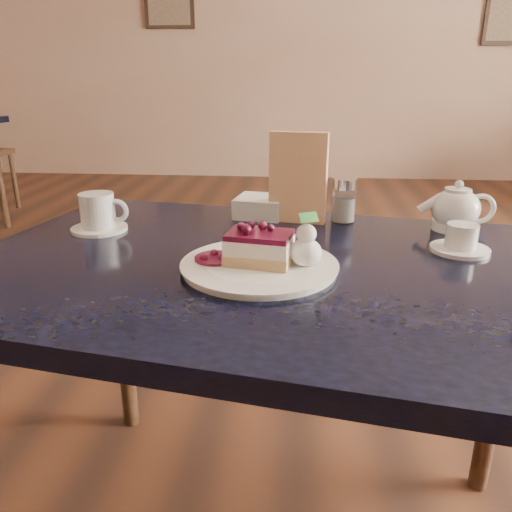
# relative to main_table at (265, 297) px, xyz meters

# --- Properties ---
(main_table) EXTENTS (1.24, 0.93, 0.71)m
(main_table) POSITION_rel_main_table_xyz_m (0.00, 0.00, 0.00)
(main_table) COLOR black
(main_table) RESTS_ON ground
(dessert_plate) EXTENTS (0.27, 0.27, 0.01)m
(dessert_plate) POSITION_rel_main_table_xyz_m (-0.01, -0.05, 0.08)
(dessert_plate) COLOR white
(dessert_plate) RESTS_ON main_table
(cheesecake_slice) EXTENTS (0.12, 0.10, 0.06)m
(cheesecake_slice) POSITION_rel_main_table_xyz_m (-0.01, -0.05, 0.11)
(cheesecake_slice) COLOR tan
(cheesecake_slice) RESTS_ON dessert_plate
(whipped_cream) EXTENTS (0.06, 0.06, 0.05)m
(whipped_cream) POSITION_rel_main_table_xyz_m (0.07, -0.05, 0.11)
(whipped_cream) COLOR white
(whipped_cream) RESTS_ON dessert_plate
(berry_sauce) EXTENTS (0.08, 0.08, 0.01)m
(berry_sauce) POSITION_rel_main_table_xyz_m (-0.09, -0.04, 0.09)
(berry_sauce) COLOR #4B0920
(berry_sauce) RESTS_ON dessert_plate
(coffee_set) EXTENTS (0.13, 0.12, 0.08)m
(coffee_set) POSITION_rel_main_table_xyz_m (-0.38, 0.16, 0.11)
(coffee_set) COLOR white
(coffee_set) RESTS_ON main_table
(tea_set) EXTENTS (0.15, 0.26, 0.10)m
(tea_set) POSITION_rel_main_table_xyz_m (0.40, 0.20, 0.11)
(tea_set) COLOR white
(tea_set) RESTS_ON main_table
(menu_card) EXTENTS (0.13, 0.05, 0.21)m
(menu_card) POSITION_rel_main_table_xyz_m (0.06, 0.27, 0.18)
(menu_card) COLOR #FFECAB
(menu_card) RESTS_ON main_table
(sugar_shaker) EXTENTS (0.06, 0.06, 0.10)m
(sugar_shaker) POSITION_rel_main_table_xyz_m (0.16, 0.28, 0.13)
(sugar_shaker) COLOR white
(sugar_shaker) RESTS_ON main_table
(napkin_stack) EXTENTS (0.13, 0.13, 0.05)m
(napkin_stack) POSITION_rel_main_table_xyz_m (-0.03, 0.32, 0.10)
(napkin_stack) COLOR white
(napkin_stack) RESTS_ON main_table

